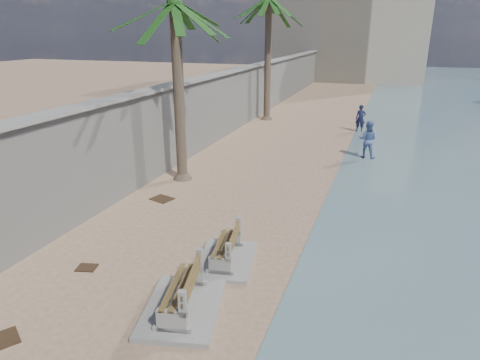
# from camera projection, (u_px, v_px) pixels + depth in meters

# --- Properties ---
(seawall) EXTENTS (0.45, 70.00, 3.50)m
(seawall) POSITION_uv_depth(u_px,v_px,m) (238.00, 99.00, 26.75)
(seawall) COLOR gray
(seawall) RESTS_ON ground_plane
(wall_cap) EXTENTS (0.80, 70.00, 0.12)m
(wall_cap) POSITION_uv_depth(u_px,v_px,m) (238.00, 69.00, 26.15)
(wall_cap) COLOR gray
(wall_cap) RESTS_ON seawall
(end_building) EXTENTS (18.00, 12.00, 14.00)m
(end_building) POSITION_uv_depth(u_px,v_px,m) (350.00, 20.00, 52.49)
(end_building) COLOR #B7AA93
(end_building) RESTS_ON ground_plane
(bench_near) EXTENTS (2.06, 2.61, 0.97)m
(bench_near) POSITION_uv_depth(u_px,v_px,m) (182.00, 294.00, 9.22)
(bench_near) COLOR gray
(bench_near) RESTS_ON ground_plane
(bench_far) EXTENTS (1.77, 2.30, 0.87)m
(bench_far) POSITION_uv_depth(u_px,v_px,m) (226.00, 249.00, 11.19)
(bench_far) COLOR gray
(bench_far) RESTS_ON ground_plane
(palm_mid) EXTENTS (5.00, 5.00, 7.62)m
(palm_mid) POSITION_uv_depth(u_px,v_px,m) (175.00, 6.00, 15.48)
(palm_mid) COLOR brown
(palm_mid) RESTS_ON ground_plane
(palm_back) EXTENTS (5.00, 5.00, 8.64)m
(palm_back) POSITION_uv_depth(u_px,v_px,m) (269.00, 0.00, 26.95)
(palm_back) COLOR brown
(palm_back) RESTS_ON ground_plane
(streetlight) EXTENTS (0.28, 0.28, 5.12)m
(streetlight) POSITION_uv_depth(u_px,v_px,m) (177.00, 9.00, 17.98)
(streetlight) COLOR #2D2D33
(streetlight) RESTS_ON wall_cap
(person_a) EXTENTS (0.68, 0.47, 1.85)m
(person_a) POSITION_uv_depth(u_px,v_px,m) (361.00, 116.00, 25.59)
(person_a) COLOR #15193A
(person_a) RESTS_ON ground_plane
(person_b) EXTENTS (1.04, 0.85, 1.97)m
(person_b) POSITION_uv_depth(u_px,v_px,m) (368.00, 138.00, 20.28)
(person_b) COLOR #4F6AA3
(person_b) RESTS_ON ground_plane
(debris_b) EXTENTS (0.75, 0.72, 0.03)m
(debris_b) POSITION_uv_depth(u_px,v_px,m) (6.00, 338.00, 8.48)
(debris_b) COLOR #382616
(debris_b) RESTS_ON ground_plane
(debris_c) EXTENTS (0.89, 0.79, 0.03)m
(debris_c) POSITION_uv_depth(u_px,v_px,m) (162.00, 199.00, 15.51)
(debris_c) COLOR #382616
(debris_c) RESTS_ON ground_plane
(debris_d) EXTENTS (0.57, 0.50, 0.03)m
(debris_d) POSITION_uv_depth(u_px,v_px,m) (87.00, 268.00, 11.01)
(debris_d) COLOR #382616
(debris_d) RESTS_ON ground_plane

